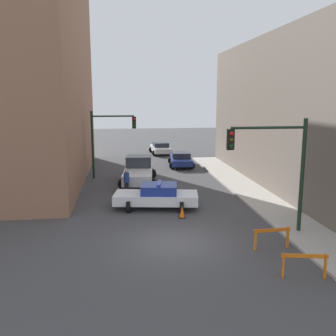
{
  "coord_description": "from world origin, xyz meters",
  "views": [
    {
      "loc": [
        -2.23,
        -15.24,
        6.25
      ],
      "look_at": [
        0.66,
        7.64,
        1.85
      ],
      "focal_mm": 40.0,
      "sensor_mm": 36.0,
      "label": 1
    }
  ],
  "objects_px": {
    "parked_car_mid": "(161,148)",
    "traffic_cone": "(182,212)",
    "pedestrian_crossing": "(127,182)",
    "traffic_light_far": "(107,135)",
    "traffic_light_near": "(279,159)",
    "police_car": "(157,196)",
    "barrier_front": "(304,262)",
    "barrier_mid": "(272,235)",
    "parked_car_near": "(181,159)",
    "white_truck": "(138,171)"
  },
  "relations": [
    {
      "from": "traffic_light_far",
      "to": "white_truck",
      "type": "relative_size",
      "value": 0.94
    },
    {
      "from": "pedestrian_crossing",
      "to": "traffic_cone",
      "type": "bearing_deg",
      "value": -148.03
    },
    {
      "from": "police_car",
      "to": "pedestrian_crossing",
      "type": "bearing_deg",
      "value": 35.55
    },
    {
      "from": "police_car",
      "to": "traffic_light_near",
      "type": "bearing_deg",
      "value": -124.36
    },
    {
      "from": "pedestrian_crossing",
      "to": "traffic_cone",
      "type": "distance_m",
      "value": 5.88
    },
    {
      "from": "parked_car_near",
      "to": "barrier_front",
      "type": "height_order",
      "value": "parked_car_near"
    },
    {
      "from": "pedestrian_crossing",
      "to": "barrier_mid",
      "type": "distance_m",
      "value": 11.31
    },
    {
      "from": "police_car",
      "to": "pedestrian_crossing",
      "type": "height_order",
      "value": "pedestrian_crossing"
    },
    {
      "from": "traffic_light_near",
      "to": "parked_car_mid",
      "type": "height_order",
      "value": "traffic_light_near"
    },
    {
      "from": "parked_car_mid",
      "to": "barrier_mid",
      "type": "distance_m",
      "value": 26.88
    },
    {
      "from": "traffic_light_far",
      "to": "parked_car_mid",
      "type": "distance_m",
      "value": 13.34
    },
    {
      "from": "parked_car_mid",
      "to": "pedestrian_crossing",
      "type": "bearing_deg",
      "value": -106.29
    },
    {
      "from": "parked_car_mid",
      "to": "police_car",
      "type": "bearing_deg",
      "value": -99.7
    },
    {
      "from": "traffic_light_far",
      "to": "traffic_light_near",
      "type": "bearing_deg",
      "value": -58.79
    },
    {
      "from": "parked_car_mid",
      "to": "traffic_cone",
      "type": "distance_m",
      "value": 22.3
    },
    {
      "from": "traffic_cone",
      "to": "police_car",
      "type": "bearing_deg",
      "value": 121.97
    },
    {
      "from": "traffic_cone",
      "to": "parked_car_near",
      "type": "bearing_deg",
      "value": 81.09
    },
    {
      "from": "white_truck",
      "to": "traffic_cone",
      "type": "bearing_deg",
      "value": -72.02
    },
    {
      "from": "traffic_light_near",
      "to": "traffic_cone",
      "type": "height_order",
      "value": "traffic_light_near"
    },
    {
      "from": "traffic_cone",
      "to": "traffic_light_near",
      "type": "bearing_deg",
      "value": -36.68
    },
    {
      "from": "barrier_front",
      "to": "barrier_mid",
      "type": "height_order",
      "value": "same"
    },
    {
      "from": "traffic_cone",
      "to": "pedestrian_crossing",
      "type": "bearing_deg",
      "value": 118.6
    },
    {
      "from": "traffic_light_near",
      "to": "parked_car_mid",
      "type": "relative_size",
      "value": 1.18
    },
    {
      "from": "white_truck",
      "to": "barrier_mid",
      "type": "distance_m",
      "value": 13.75
    },
    {
      "from": "traffic_light_near",
      "to": "traffic_cone",
      "type": "bearing_deg",
      "value": 143.32
    },
    {
      "from": "white_truck",
      "to": "barrier_front",
      "type": "relative_size",
      "value": 3.52
    },
    {
      "from": "traffic_light_far",
      "to": "traffic_cone",
      "type": "height_order",
      "value": "traffic_light_far"
    },
    {
      "from": "traffic_light_far",
      "to": "police_car",
      "type": "height_order",
      "value": "traffic_light_far"
    },
    {
      "from": "traffic_light_near",
      "to": "barrier_mid",
      "type": "distance_m",
      "value": 3.47
    },
    {
      "from": "parked_car_near",
      "to": "traffic_cone",
      "type": "xyz_separation_m",
      "value": [
        -2.29,
        -14.61,
        -0.36
      ]
    },
    {
      "from": "traffic_light_near",
      "to": "police_car",
      "type": "xyz_separation_m",
      "value": [
        -5.02,
        4.73,
        -2.81
      ]
    },
    {
      "from": "traffic_light_near",
      "to": "traffic_light_far",
      "type": "distance_m",
      "value": 15.5
    },
    {
      "from": "white_truck",
      "to": "parked_car_near",
      "type": "height_order",
      "value": "white_truck"
    },
    {
      "from": "parked_car_near",
      "to": "barrier_front",
      "type": "xyz_separation_m",
      "value": [
        0.84,
        -21.75,
        -0.06
      ]
    },
    {
      "from": "police_car",
      "to": "white_truck",
      "type": "relative_size",
      "value": 0.89
    },
    {
      "from": "parked_car_mid",
      "to": "traffic_cone",
      "type": "bearing_deg",
      "value": -96.19
    },
    {
      "from": "police_car",
      "to": "barrier_mid",
      "type": "xyz_separation_m",
      "value": [
        4.17,
        -6.41,
        -0.11
      ]
    },
    {
      "from": "police_car",
      "to": "parked_car_mid",
      "type": "bearing_deg",
      "value": 2.26
    },
    {
      "from": "parked_car_mid",
      "to": "barrier_mid",
      "type": "height_order",
      "value": "parked_car_mid"
    },
    {
      "from": "traffic_light_near",
      "to": "barrier_front",
      "type": "bearing_deg",
      "value": -99.78
    },
    {
      "from": "police_car",
      "to": "traffic_cone",
      "type": "bearing_deg",
      "value": -139.09
    },
    {
      "from": "parked_car_near",
      "to": "pedestrian_crossing",
      "type": "bearing_deg",
      "value": -113.64
    },
    {
      "from": "white_truck",
      "to": "pedestrian_crossing",
      "type": "height_order",
      "value": "white_truck"
    },
    {
      "from": "barrier_front",
      "to": "traffic_cone",
      "type": "xyz_separation_m",
      "value": [
        -3.13,
        7.13,
        -0.3
      ]
    },
    {
      "from": "traffic_light_far",
      "to": "police_car",
      "type": "relative_size",
      "value": 1.05
    },
    {
      "from": "traffic_light_far",
      "to": "barrier_front",
      "type": "distance_m",
      "value": 19.18
    },
    {
      "from": "pedestrian_crossing",
      "to": "traffic_cone",
      "type": "relative_size",
      "value": 2.53
    },
    {
      "from": "police_car",
      "to": "barrier_front",
      "type": "bearing_deg",
      "value": -145.57
    },
    {
      "from": "pedestrian_crossing",
      "to": "barrier_mid",
      "type": "bearing_deg",
      "value": -145.67
    },
    {
      "from": "pedestrian_crossing",
      "to": "traffic_cone",
      "type": "height_order",
      "value": "pedestrian_crossing"
    }
  ]
}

